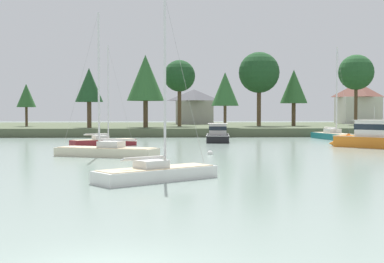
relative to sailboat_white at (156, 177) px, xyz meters
name	(u,v)px	position (x,y,z in m)	size (l,w,h in m)	color
far_shore_bank	(160,128)	(-0.90, 72.78, 0.43)	(168.16, 47.08, 1.28)	#4C563D
sailboat_white	(156,177)	(0.00, 0.00, 0.00)	(6.78, 5.78, 10.40)	white
sailboat_maroon	(103,144)	(-6.32, 29.54, 0.02)	(6.97, 5.31, 11.35)	maroon
cruiser_orange	(368,141)	(21.49, 26.21, 0.50)	(8.42, 8.31, 5.06)	orange
sailboat_cream	(107,154)	(-4.43, 15.89, 0.04)	(8.86, 5.39, 12.40)	beige
cruiser_black	(218,137)	(6.90, 38.44, 0.29)	(3.44, 8.52, 4.13)	black
sailboat_teal	(334,137)	(23.00, 42.72, 0.05)	(3.86, 9.77, 12.88)	#196B70
mooring_buoy_white	(210,153)	(4.30, 17.82, -0.13)	(0.51, 0.51, 0.56)	white
shore_tree_center_right	(259,73)	(16.27, 62.98, 10.18)	(6.99, 6.99, 12.67)	brown
shore_tree_center	(356,73)	(35.41, 69.34, 10.74)	(6.50, 6.50, 12.99)	brown
shore_tree_far_right	(26,96)	(-22.97, 62.35, 6.18)	(3.20, 3.20, 7.12)	brown
shore_tree_right	(225,89)	(9.35, 52.88, 6.94)	(4.17, 4.17, 8.46)	brown
shore_tree_inland_c	(294,87)	(22.46, 63.67, 7.82)	(4.74, 4.74, 9.73)	brown
shore_tree_far_left	(145,78)	(-2.82, 55.25, 8.73)	(5.82, 5.82, 11.29)	brown
shore_tree_right_mid	(179,76)	(2.61, 62.34, 9.49)	(5.34, 5.34, 11.18)	brown
shore_tree_inland_a	(89,86)	(-11.42, 54.48, 7.52)	(4.25, 4.25, 9.15)	brown
cottage_hillside	(358,102)	(40.53, 82.60, 5.51)	(8.27, 8.32, 8.58)	silver
cottage_eastern	(194,106)	(5.93, 79.64, 4.67)	(7.85, 8.26, 6.97)	#9E998E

